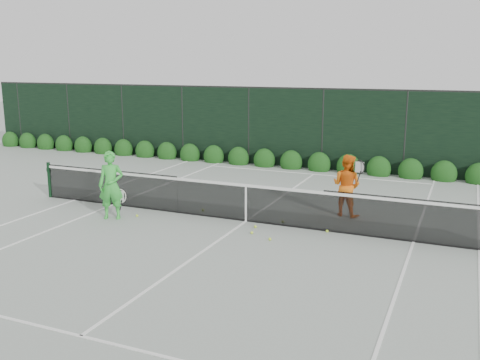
% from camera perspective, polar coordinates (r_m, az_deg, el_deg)
% --- Properties ---
extents(ground, '(80.00, 80.00, 0.00)m').
position_cam_1_polar(ground, '(13.72, 0.64, -4.43)').
color(ground, gray).
rests_on(ground, ground).
extents(tennis_net, '(12.90, 0.10, 1.07)m').
position_cam_1_polar(tennis_net, '(13.59, 0.55, -2.28)').
color(tennis_net, black).
rests_on(tennis_net, ground).
extents(player_woman, '(0.76, 0.64, 1.77)m').
position_cam_1_polar(player_woman, '(14.16, -13.58, -0.56)').
color(player_woman, green).
rests_on(player_woman, ground).
extents(player_man, '(0.97, 0.83, 1.64)m').
position_cam_1_polar(player_man, '(14.31, 11.31, -0.56)').
color(player_man, orange).
rests_on(player_man, ground).
extents(court_lines, '(11.03, 23.83, 0.01)m').
position_cam_1_polar(court_lines, '(13.72, 0.64, -4.41)').
color(court_lines, white).
rests_on(court_lines, ground).
extents(windscreen_fence, '(32.00, 21.07, 3.06)m').
position_cam_1_polar(windscreen_fence, '(10.96, -4.80, -0.62)').
color(windscreen_fence, black).
rests_on(windscreen_fence, ground).
extents(hedge_row, '(31.66, 0.65, 0.94)m').
position_cam_1_polar(hedge_row, '(20.27, 8.43, 1.65)').
color(hedge_row, '#0F380F').
rests_on(hedge_row, ground).
extents(tennis_balls, '(5.00, 1.65, 0.07)m').
position_cam_1_polar(tennis_balls, '(13.33, 0.48, -4.79)').
color(tennis_balls, '#CBF235').
rests_on(tennis_balls, ground).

